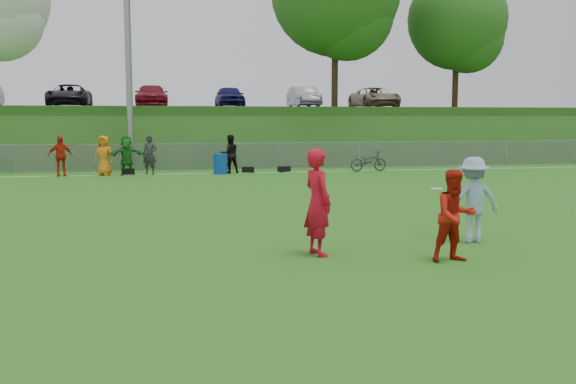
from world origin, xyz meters
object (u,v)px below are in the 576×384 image
object	(u,v)px
player_red_center	(455,216)
frisbee	(437,189)
bicycle	(368,161)
player_red_left	(318,202)
player_blue	(473,200)
recycling_bin	(220,164)

from	to	relation	value
player_red_center	frisbee	size ratio (longest dim) A/B	6.30
bicycle	player_red_left	bearing A→B (deg)	151.22
player_blue	frisbee	bearing A→B (deg)	-66.70
frisbee	recycling_bin	bearing A→B (deg)	100.49
player_red_center	player_blue	distance (m)	1.88
player_red_left	player_blue	size ratio (longest dim) A/B	1.13
frisbee	bicycle	xyz separation A→B (m)	(3.91, 15.66, -0.50)
frisbee	player_red_center	bearing A→B (deg)	-108.03
player_red_left	recycling_bin	world-z (taller)	player_red_left
player_red_center	bicycle	bearing A→B (deg)	71.54
player_red_left	player_red_center	xyz separation A→B (m)	(2.14, -0.98, -0.16)
player_red_left	frisbee	size ratio (longest dim) A/B	7.60
player_red_left	bicycle	bearing A→B (deg)	-36.89
player_red_center	player_blue	size ratio (longest dim) A/B	0.94
recycling_bin	player_red_center	bearing A→B (deg)	-83.36
player_red_center	recycling_bin	size ratio (longest dim) A/B	1.77
player_red_left	player_red_center	bearing A→B (deg)	-129.64
frisbee	bicycle	distance (m)	16.15
player_red_center	frisbee	distance (m)	2.56
player_blue	recycling_bin	xyz separation A→B (m)	(-3.23, 16.54, -0.39)
player_red_center	bicycle	size ratio (longest dim) A/B	0.88
player_red_center	recycling_bin	xyz separation A→B (m)	(-2.10, 18.05, -0.34)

